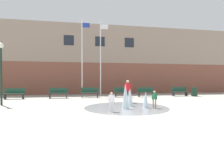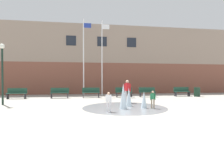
{
  "view_description": "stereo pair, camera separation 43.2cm",
  "coord_description": "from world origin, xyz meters",
  "px_view_note": "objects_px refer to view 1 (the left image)",
  "views": [
    {
      "loc": [
        -2.16,
        -5.84,
        1.56
      ],
      "look_at": [
        0.12,
        7.04,
        1.3
      ],
      "focal_mm": 28.0,
      "sensor_mm": 36.0,
      "label": 1
    },
    {
      "loc": [
        -1.73,
        -5.91,
        1.56
      ],
      "look_at": [
        0.12,
        7.04,
        1.3
      ],
      "focal_mm": 28.0,
      "sensor_mm": 36.0,
      "label": 2
    }
  ],
  "objects_px": {
    "park_bench_left_of_flagpoles": "(58,93)",
    "park_bench_near_trashcan": "(146,92)",
    "child_in_fountain": "(112,100)",
    "flagpole_left": "(82,55)",
    "park_bench_under_left_flagpole": "(90,92)",
    "park_bench_center": "(123,92)",
    "park_bench_far_right": "(179,91)",
    "flagpole_right": "(101,56)",
    "park_bench_far_left": "(14,93)",
    "adult_near_bench": "(128,90)",
    "child_with_pink_shirt": "(154,98)",
    "lamp_post_left_lane": "(1,65)",
    "trash_can": "(194,92)"
  },
  "relations": [
    {
      "from": "park_bench_left_of_flagpoles",
      "to": "park_bench_near_trashcan",
      "type": "distance_m",
      "value": 8.1
    },
    {
      "from": "child_in_fountain",
      "to": "flagpole_left",
      "type": "relative_size",
      "value": 0.13
    },
    {
      "from": "park_bench_under_left_flagpole",
      "to": "park_bench_center",
      "type": "xyz_separation_m",
      "value": [
        3.11,
        0.08,
        0.0
      ]
    },
    {
      "from": "park_bench_far_right",
      "to": "flagpole_right",
      "type": "relative_size",
      "value": 0.21
    },
    {
      "from": "park_bench_under_left_flagpole",
      "to": "park_bench_near_trashcan",
      "type": "distance_m",
      "value": 5.34
    },
    {
      "from": "park_bench_far_left",
      "to": "adult_near_bench",
      "type": "distance_m",
      "value": 9.67
    },
    {
      "from": "child_in_fountain",
      "to": "flagpole_left",
      "type": "distance_m",
      "value": 9.66
    },
    {
      "from": "child_with_pink_shirt",
      "to": "flagpole_right",
      "type": "relative_size",
      "value": 0.13
    },
    {
      "from": "park_bench_center",
      "to": "child_with_pink_shirt",
      "type": "xyz_separation_m",
      "value": [
        0.17,
        -6.9,
        0.1
      ]
    },
    {
      "from": "park_bench_center",
      "to": "park_bench_near_trashcan",
      "type": "height_order",
      "value": "same"
    },
    {
      "from": "adult_near_bench",
      "to": "park_bench_under_left_flagpole",
      "type": "bearing_deg",
      "value": 21.76
    },
    {
      "from": "park_bench_under_left_flagpole",
      "to": "adult_near_bench",
      "type": "bearing_deg",
      "value": -60.37
    },
    {
      "from": "park_bench_left_of_flagpoles",
      "to": "lamp_post_left_lane",
      "type": "height_order",
      "value": "lamp_post_left_lane"
    },
    {
      "from": "child_with_pink_shirt",
      "to": "flagpole_right",
      "type": "distance_m",
      "value": 9.13
    },
    {
      "from": "child_in_fountain",
      "to": "flagpole_right",
      "type": "distance_m",
      "value": 9.56
    },
    {
      "from": "park_bench_under_left_flagpole",
      "to": "park_bench_near_trashcan",
      "type": "relative_size",
      "value": 1.0
    },
    {
      "from": "park_bench_far_left",
      "to": "trash_can",
      "type": "height_order",
      "value": "park_bench_far_left"
    },
    {
      "from": "park_bench_near_trashcan",
      "to": "park_bench_far_right",
      "type": "bearing_deg",
      "value": 2.46
    },
    {
      "from": "park_bench_near_trashcan",
      "to": "flagpole_right",
      "type": "xyz_separation_m",
      "value": [
        -4.17,
        1.51,
        3.54
      ]
    },
    {
      "from": "park_bench_left_of_flagpoles",
      "to": "park_bench_center",
      "type": "height_order",
      "value": "same"
    },
    {
      "from": "lamp_post_left_lane",
      "to": "trash_can",
      "type": "xyz_separation_m",
      "value": [
        16.0,
        3.54,
        -2.11
      ]
    },
    {
      "from": "park_bench_far_left",
      "to": "flagpole_right",
      "type": "relative_size",
      "value": 0.21
    },
    {
      "from": "park_bench_under_left_flagpole",
      "to": "trash_can",
      "type": "bearing_deg",
      "value": -2.59
    },
    {
      "from": "park_bench_left_of_flagpoles",
      "to": "trash_can",
      "type": "relative_size",
      "value": 1.78
    },
    {
      "from": "park_bench_under_left_flagpole",
      "to": "flagpole_left",
      "type": "bearing_deg",
      "value": 115.47
    },
    {
      "from": "park_bench_far_right",
      "to": "child_with_pink_shirt",
      "type": "relative_size",
      "value": 1.62
    },
    {
      "from": "park_bench_center",
      "to": "adult_near_bench",
      "type": "bearing_deg",
      "value": -99.04
    },
    {
      "from": "child_with_pink_shirt",
      "to": "park_bench_under_left_flagpole",
      "type": "bearing_deg",
      "value": -106.26
    },
    {
      "from": "park_bench_center",
      "to": "adult_near_bench",
      "type": "relative_size",
      "value": 1.01
    },
    {
      "from": "park_bench_left_of_flagpoles",
      "to": "trash_can",
      "type": "bearing_deg",
      "value": -1.59
    },
    {
      "from": "park_bench_far_left",
      "to": "park_bench_near_trashcan",
      "type": "bearing_deg",
      "value": 0.08
    },
    {
      "from": "park_bench_far_right",
      "to": "flagpole_left",
      "type": "distance_m",
      "value": 10.34
    },
    {
      "from": "adult_near_bench",
      "to": "flagpole_right",
      "type": "relative_size",
      "value": 0.21
    },
    {
      "from": "park_bench_center",
      "to": "child_with_pink_shirt",
      "type": "distance_m",
      "value": 6.9
    },
    {
      "from": "park_bench_center",
      "to": "park_bench_under_left_flagpole",
      "type": "bearing_deg",
      "value": -178.49
    },
    {
      "from": "child_with_pink_shirt",
      "to": "flagpole_left",
      "type": "distance_m",
      "value": 9.73
    },
    {
      "from": "flagpole_left",
      "to": "park_bench_far_right",
      "type": "bearing_deg",
      "value": -8.0
    },
    {
      "from": "child_in_fountain",
      "to": "lamp_post_left_lane",
      "type": "xyz_separation_m",
      "value": [
        -6.44,
        3.53,
        1.98
      ]
    },
    {
      "from": "park_bench_far_right",
      "to": "flagpole_left",
      "type": "xyz_separation_m",
      "value": [
        -9.61,
        1.35,
        3.57
      ]
    },
    {
      "from": "park_bench_left_of_flagpoles",
      "to": "lamp_post_left_lane",
      "type": "bearing_deg",
      "value": -127.34
    },
    {
      "from": "park_bench_center",
      "to": "lamp_post_left_lane",
      "type": "distance_m",
      "value": 9.96
    },
    {
      "from": "park_bench_left_of_flagpoles",
      "to": "park_bench_under_left_flagpole",
      "type": "xyz_separation_m",
      "value": [
        2.76,
        0.1,
        0.0
      ]
    },
    {
      "from": "park_bench_under_left_flagpole",
      "to": "park_bench_center",
      "type": "height_order",
      "value": "same"
    },
    {
      "from": "park_bench_far_right",
      "to": "lamp_post_left_lane",
      "type": "xyz_separation_m",
      "value": [
        -14.69,
        -4.02,
        2.08
      ]
    },
    {
      "from": "trash_can",
      "to": "park_bench_far_left",
      "type": "bearing_deg",
      "value": 178.91
    },
    {
      "from": "park_bench_far_right",
      "to": "park_bench_near_trashcan",
      "type": "bearing_deg",
      "value": -177.54
    },
    {
      "from": "park_bench_near_trashcan",
      "to": "park_bench_far_right",
      "type": "xyz_separation_m",
      "value": [
        3.62,
        0.16,
        0.0
      ]
    },
    {
      "from": "park_bench_left_of_flagpoles",
      "to": "park_bench_under_left_flagpole",
      "type": "relative_size",
      "value": 1.0
    },
    {
      "from": "park_bench_center",
      "to": "park_bench_left_of_flagpoles",
      "type": "bearing_deg",
      "value": -178.19
    },
    {
      "from": "park_bench_under_left_flagpole",
      "to": "flagpole_right",
      "type": "distance_m",
      "value": 3.98
    }
  ]
}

